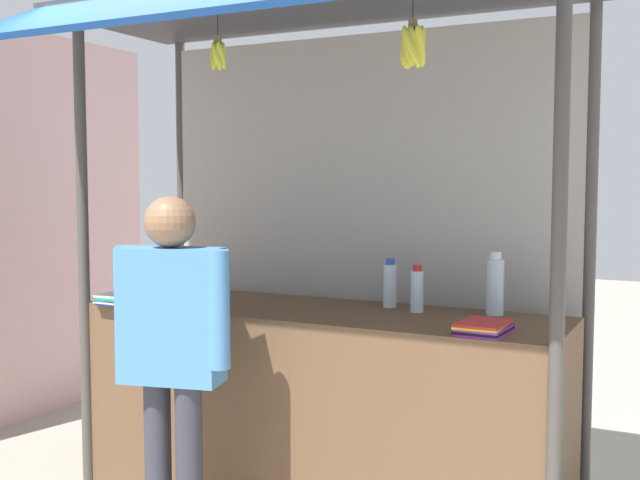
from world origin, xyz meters
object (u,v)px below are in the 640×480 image
at_px(magazine_stack_back_left, 124,298).
at_px(banana_bunch_leftmost, 413,47).
at_px(water_bottle_rear_center, 495,285).
at_px(magazine_stack_back_right, 483,327).
at_px(water_bottle_mid_left, 417,290).
at_px(vendor_person, 172,338).
at_px(banana_bunch_inner_right, 218,55).
at_px(water_bottle_center, 390,285).

relative_size(magazine_stack_back_left, banana_bunch_leftmost, 0.90).
distance_m(water_bottle_rear_center, magazine_stack_back_right, 0.48).
bearing_deg(water_bottle_mid_left, vendor_person, -132.56).
distance_m(magazine_stack_back_left, banana_bunch_leftmost, 2.03).
bearing_deg(vendor_person, magazine_stack_back_left, -47.65).
relative_size(banana_bunch_inner_right, vendor_person, 0.16).
bearing_deg(magazine_stack_back_right, water_bottle_rear_center, 98.62).
height_order(banana_bunch_inner_right, vendor_person, banana_bunch_inner_right).
bearing_deg(water_bottle_center, banana_bunch_leftmost, -62.15).
height_order(magazine_stack_back_left, vendor_person, vendor_person).
xyz_separation_m(water_bottle_mid_left, banana_bunch_inner_right, (-0.74, -0.62, 1.10)).
bearing_deg(magazine_stack_back_right, water_bottle_mid_left, 139.62).
height_order(water_bottle_center, water_bottle_mid_left, water_bottle_center).
bearing_deg(banana_bunch_inner_right, water_bottle_mid_left, 39.70).
xyz_separation_m(water_bottle_rear_center, banana_bunch_leftmost, (-0.17, -0.71, 1.04)).
distance_m(banana_bunch_leftmost, vendor_person, 1.61).
bearing_deg(water_bottle_mid_left, water_bottle_center, 155.65).
distance_m(banana_bunch_leftmost, banana_bunch_inner_right, 0.93).
bearing_deg(magazine_stack_back_right, banana_bunch_inner_right, -167.95).
bearing_deg(magazine_stack_back_right, water_bottle_center, 143.66).
xyz_separation_m(magazine_stack_back_left, vendor_person, (0.66, -0.45, -0.07)).
bearing_deg(banana_bunch_leftmost, magazine_stack_back_left, 173.85).
height_order(water_bottle_center, banana_bunch_leftmost, banana_bunch_leftmost).
distance_m(water_bottle_mid_left, banana_bunch_inner_right, 1.47).
relative_size(water_bottle_mid_left, magazine_stack_back_left, 0.84).
bearing_deg(banana_bunch_leftmost, magazine_stack_back_right, 46.49).
bearing_deg(banana_bunch_leftmost, water_bottle_rear_center, 76.77).
xyz_separation_m(water_bottle_mid_left, magazine_stack_back_right, (0.43, -0.37, -0.08)).
distance_m(magazine_stack_back_right, vendor_person, 1.35).
height_order(water_bottle_center, magazine_stack_back_right, water_bottle_center).
bearing_deg(vendor_person, water_bottle_rear_center, -153.31).
xyz_separation_m(water_bottle_rear_center, magazine_stack_back_left, (-1.83, -0.53, -0.12)).
xyz_separation_m(water_bottle_mid_left, vendor_person, (-0.81, -0.89, -0.15)).
bearing_deg(water_bottle_rear_center, vendor_person, -140.05).
distance_m(water_bottle_mid_left, vendor_person, 1.21).
relative_size(water_bottle_center, vendor_person, 0.16).
xyz_separation_m(water_bottle_center, magazine_stack_back_right, (0.60, -0.44, -0.09)).
relative_size(water_bottle_mid_left, magazine_stack_back_right, 0.82).
relative_size(magazine_stack_back_right, vendor_person, 0.18).
bearing_deg(vendor_person, banana_bunch_inner_right, -118.36).
xyz_separation_m(water_bottle_center, water_bottle_rear_center, (0.53, 0.02, 0.03)).
bearing_deg(magazine_stack_back_left, water_bottle_mid_left, 16.49).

